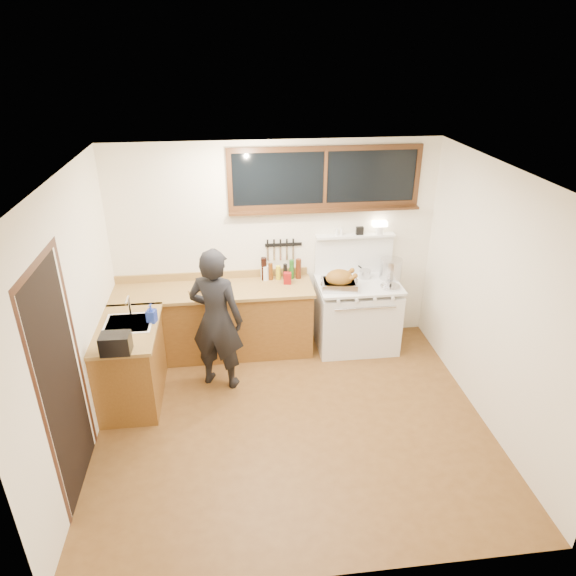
{
  "coord_description": "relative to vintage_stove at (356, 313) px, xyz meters",
  "views": [
    {
      "loc": [
        -0.56,
        -4.21,
        3.62
      ],
      "look_at": [
        0.05,
        0.85,
        1.15
      ],
      "focal_mm": 32.0,
      "sensor_mm": 36.0,
      "label": 1
    }
  ],
  "objects": [
    {
      "name": "stockpot",
      "position": [
        0.43,
        0.09,
        0.56
      ],
      "size": [
        0.35,
        0.35,
        0.25
      ],
      "color": "silver",
      "rests_on": "vintage_stove"
    },
    {
      "name": "ground_plane",
      "position": [
        -1.0,
        -1.41,
        -0.48
      ],
      "size": [
        4.0,
        3.5,
        0.02
      ],
      "primitive_type": "cube",
      "color": "brown"
    },
    {
      "name": "pitcher",
      "position": [
        -1.15,
        0.23,
        0.53
      ],
      "size": [
        0.12,
        0.12,
        0.19
      ],
      "color": "white",
      "rests_on": "counter_back"
    },
    {
      "name": "cutting_board",
      "position": [
        -1.85,
        -0.08,
        0.49
      ],
      "size": [
        0.47,
        0.41,
        0.14
      ],
      "color": "olive",
      "rests_on": "counter_back"
    },
    {
      "name": "bottle_cluster",
      "position": [
        -0.95,
        0.22,
        0.56
      ],
      "size": [
        0.5,
        0.07,
        0.3
      ],
      "color": "black",
      "rests_on": "counter_back"
    },
    {
      "name": "counter_back",
      "position": [
        -1.8,
        0.04,
        -0.01
      ],
      "size": [
        2.44,
        0.64,
        1.0
      ],
      "color": "brown",
      "rests_on": "ground"
    },
    {
      "name": "left_doorway",
      "position": [
        -2.99,
        -1.96,
        0.62
      ],
      "size": [
        0.02,
        1.04,
        2.17
      ],
      "color": "black",
      "rests_on": "ground"
    },
    {
      "name": "coffee_tin",
      "position": [
        -0.88,
        0.08,
        0.5
      ],
      "size": [
        0.1,
        0.09,
        0.14
      ],
      "color": "maroon",
      "rests_on": "counter_back"
    },
    {
      "name": "room_shell",
      "position": [
        -1.0,
        -1.41,
        1.18
      ],
      "size": [
        4.1,
        3.6,
        2.65
      ],
      "color": "white",
      "rests_on": "ground"
    },
    {
      "name": "man",
      "position": [
        -1.75,
        -0.62,
        0.37
      ],
      "size": [
        0.72,
        0.6,
        1.68
      ],
      "color": "black",
      "rests_on": "ground"
    },
    {
      "name": "saucepan",
      "position": [
        0.11,
        0.13,
        0.49
      ],
      "size": [
        0.18,
        0.28,
        0.11
      ],
      "color": "silver",
      "rests_on": "vintage_stove"
    },
    {
      "name": "pot_lid",
      "position": [
        0.35,
        -0.18,
        0.44
      ],
      "size": [
        0.31,
        0.31,
        0.04
      ],
      "color": "silver",
      "rests_on": "vintage_stove"
    },
    {
      "name": "knife_strip",
      "position": [
        -0.92,
        0.32,
        0.84
      ],
      "size": [
        0.46,
        0.03,
        0.28
      ],
      "color": "black",
      "rests_on": "room_shell"
    },
    {
      "name": "sink_unit",
      "position": [
        -2.68,
        -0.71,
        0.38
      ],
      "size": [
        0.5,
        0.45,
        0.37
      ],
      "color": "white",
      "rests_on": "counter_left"
    },
    {
      "name": "toaster",
      "position": [
        -2.7,
        -1.26,
        0.53
      ],
      "size": [
        0.29,
        0.2,
        0.2
      ],
      "color": "black",
      "rests_on": "counter_left"
    },
    {
      "name": "counter_left",
      "position": [
        -2.7,
        -0.79,
        -0.02
      ],
      "size": [
        0.64,
        1.09,
        0.9
      ],
      "color": "brown",
      "rests_on": "ground"
    },
    {
      "name": "roast_turkey",
      "position": [
        -0.27,
        -0.13,
        0.53
      ],
      "size": [
        0.47,
        0.37,
        0.24
      ],
      "color": "silver",
      "rests_on": "vintage_stove"
    },
    {
      "name": "back_window",
      "position": [
        -0.4,
        0.31,
        1.6
      ],
      "size": [
        2.32,
        0.13,
        0.77
      ],
      "color": "black",
      "rests_on": "room_shell"
    },
    {
      "name": "vintage_stove",
      "position": [
        0.0,
        0.0,
        0.0
      ],
      "size": [
        1.02,
        0.74,
        1.59
      ],
      "color": "white",
      "rests_on": "ground"
    },
    {
      "name": "soap_bottle",
      "position": [
        -2.43,
        -0.7,
        0.54
      ],
      "size": [
        0.12,
        0.12,
        0.21
      ],
      "color": "#2038A4",
      "rests_on": "counter_left"
    }
  ]
}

